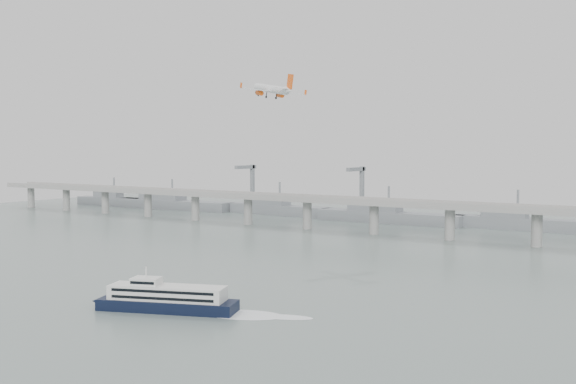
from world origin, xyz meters
The scene contains 5 objects.
ground centered at (0.00, 0.00, 0.00)m, with size 900.00×900.00×0.00m, color slate.
bridge centered at (-1.15, 200.00, 17.65)m, with size 800.00×22.00×23.90m.
distant_fleet centered at (-155.36, 265.08, 6.22)m, with size 453.00×60.90×40.00m.
ferry centered at (1.50, -21.32, 4.01)m, with size 75.05×34.82×14.79m.
airliner centered at (-39.08, 99.33, 84.92)m, with size 38.83×36.63×11.41m.
Camera 1 is at (159.09, -186.13, 54.99)m, focal length 42.00 mm.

